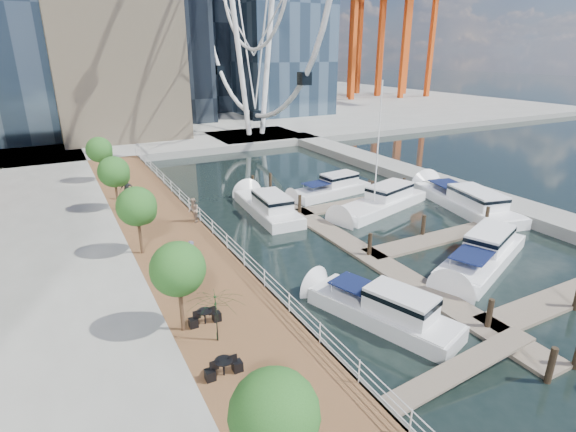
{
  "coord_description": "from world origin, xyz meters",
  "views": [
    {
      "loc": [
        -15.64,
        -14.77,
        13.75
      ],
      "look_at": [
        -1.95,
        10.93,
        3.0
      ],
      "focal_mm": 28.0,
      "sensor_mm": 36.0,
      "label": 1
    }
  ],
  "objects": [
    {
      "name": "street_trees",
      "position": [
        -11.4,
        14.0,
        4.29
      ],
      "size": [
        2.6,
        42.6,
        4.6
      ],
      "color": "#3F2B1C",
      "rests_on": "ground"
    },
    {
      "name": "pier",
      "position": [
        14.0,
        52.0,
        0.5
      ],
      "size": [
        14.0,
        12.0,
        1.0
      ],
      "primitive_type": "cube",
      "color": "gray",
      "rests_on": "ground"
    },
    {
      "name": "ground",
      "position": [
        0.0,
        0.0,
        0.0
      ],
      "size": [
        520.0,
        520.0,
        0.0
      ],
      "primitive_type": "plane",
      "color": "black",
      "rests_on": "ground"
    },
    {
      "name": "land_far",
      "position": [
        0.0,
        102.0,
        0.5
      ],
      "size": [
        200.0,
        114.0,
        1.0
      ],
      "primitive_type": "cube",
      "color": "gray",
      "rests_on": "ground"
    },
    {
      "name": "seawall",
      "position": [
        -6.0,
        15.0,
        0.5
      ],
      "size": [
        0.25,
        60.0,
        1.0
      ],
      "primitive_type": "cube",
      "color": "#595954",
      "rests_on": "ground"
    },
    {
      "name": "yacht_foreground",
      "position": [
        9.04,
        3.45,
        0.0
      ],
      "size": [
        11.46,
        6.98,
        2.15
      ],
      "primitive_type": null,
      "rotation": [
        0.0,
        0.0,
        1.96
      ],
      "color": "white",
      "rests_on": "ground"
    },
    {
      "name": "pedestrian_near",
      "position": [
        -9.11,
        9.87,
        1.99
      ],
      "size": [
        0.82,
        0.66,
        1.98
      ],
      "primitive_type": "imported",
      "rotation": [
        0.0,
        0.0,
        0.28
      ],
      "color": "#4E5069",
      "rests_on": "boardwalk"
    },
    {
      "name": "cafe_seating",
      "position": [
        -10.06,
        -4.04,
        2.24
      ],
      "size": [
        3.9,
        14.6,
        2.67
      ],
      "color": "#0F3819",
      "rests_on": "ground"
    },
    {
      "name": "pedestrian_mid",
      "position": [
        -6.6,
        17.97,
        1.99
      ],
      "size": [
        0.75,
        0.96,
        1.97
      ],
      "primitive_type": "imported",
      "rotation": [
        0.0,
        0.0,
        -1.58
      ],
      "color": "gray",
      "rests_on": "boardwalk"
    },
    {
      "name": "breakwater",
      "position": [
        20.0,
        20.0,
        0.5
      ],
      "size": [
        4.0,
        60.0,
        1.0
      ],
      "primitive_type": "cube",
      "color": "gray",
      "rests_on": "ground"
    },
    {
      "name": "cafe_tables",
      "position": [
        -10.4,
        -2.0,
        1.37
      ],
      "size": [
        2.5,
        13.7,
        0.74
      ],
      "color": "black",
      "rests_on": "ground"
    },
    {
      "name": "pedestrian_far",
      "position": [
        -10.19,
        26.5,
        1.97
      ],
      "size": [
        1.21,
        0.69,
        1.94
      ],
      "primitive_type": "imported",
      "rotation": [
        0.0,
        0.0,
        2.94
      ],
      "color": "#353B42",
      "rests_on": "boardwalk"
    },
    {
      "name": "floating_docks",
      "position": [
        7.97,
        9.98,
        0.49
      ],
      "size": [
        16.0,
        34.0,
        2.6
      ],
      "color": "#6D6051",
      "rests_on": "ground"
    },
    {
      "name": "boardwalk",
      "position": [
        -9.0,
        15.0,
        0.5
      ],
      "size": [
        6.0,
        60.0,
        1.0
      ],
      "primitive_type": "cube",
      "color": "brown",
      "rests_on": "ground"
    },
    {
      "name": "railing",
      "position": [
        -6.1,
        15.0,
        1.52
      ],
      "size": [
        0.1,
        60.0,
        1.05
      ],
      "primitive_type": null,
      "color": "white",
      "rests_on": "boardwalk"
    },
    {
      "name": "moored_yachts",
      "position": [
        9.25,
        13.51,
        0.0
      ],
      "size": [
        24.7,
        34.57,
        11.5
      ],
      "color": "white",
      "rests_on": "ground"
    },
    {
      "name": "port_cranes",
      "position": [
        67.67,
        95.67,
        20.0
      ],
      "size": [
        40.0,
        52.0,
        38.0
      ],
      "color": "#D84C14",
      "rests_on": "ground"
    }
  ]
}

